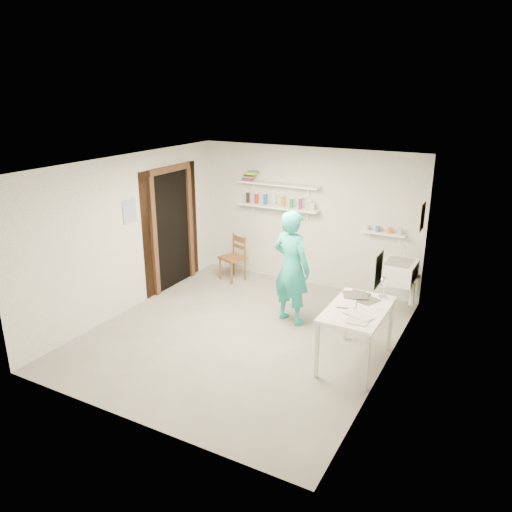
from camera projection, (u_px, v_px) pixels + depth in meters
The scene contains 27 objects.
floor at pixel (243, 334), 7.11m from camera, with size 4.00×4.50×0.02m, color slate.
ceiling at pixel (241, 164), 6.33m from camera, with size 4.00×4.50×0.02m, color silver.
wall_back at pixel (307, 217), 8.60m from camera, with size 4.00×0.02×2.40m, color silver.
wall_front at pixel (126, 319), 4.84m from camera, with size 4.00×0.02×2.40m, color silver.
wall_left at pixel (128, 234), 7.62m from camera, with size 0.02×4.50×2.40m, color silver.
wall_right at pixel (391, 280), 5.82m from camera, with size 0.02×4.50×2.40m, color silver.
doorway_recess at pixel (172, 230), 8.55m from camera, with size 0.02×0.90×2.00m, color black.
corridor_box at pixel (140, 222), 8.85m from camera, with size 1.40×1.50×2.10m, color brown.
door_lintel at pixel (169, 169), 8.20m from camera, with size 0.06×1.05×0.10m, color brown.
door_jamb_near at pixel (154, 238), 8.13m from camera, with size 0.06×0.10×2.00m, color brown.
door_jamb_far at pixel (190, 224), 8.96m from camera, with size 0.06×0.10×2.00m, color brown.
shelf_lower at pixel (278, 207), 8.67m from camera, with size 1.50×0.22×0.03m, color white.
shelf_upper at pixel (278, 184), 8.54m from camera, with size 1.50×0.22×0.03m, color white.
ledge_shelf at pixel (383, 233), 7.95m from camera, with size 0.70×0.14×0.03m, color white.
poster_left at pixel (129, 211), 7.54m from camera, with size 0.01×0.28×0.36m, color #334C7F.
poster_right_a at pixel (423, 217), 7.21m from camera, with size 0.01×0.34×0.42m, color #995933.
poster_right_b at pixel (379, 270), 5.27m from camera, with size 0.01×0.30×0.38m, color #3F724C.
belfast_sink at pixel (399, 271), 7.51m from camera, with size 0.48×0.60×0.30m, color white.
man at pixel (292, 267), 7.22m from camera, with size 0.62×0.41×1.70m, color teal.
wall_clock at pixel (295, 244), 7.33m from camera, with size 0.31×0.31×0.04m, color beige.
wooden_chair at pixel (233, 258), 8.96m from camera, with size 0.39×0.37×0.84m, color brown.
work_table at pixel (356, 336), 6.23m from camera, with size 0.69×1.15×0.76m, color white.
desk_lamp at pixel (384, 282), 6.34m from camera, with size 0.14×0.14×0.14m, color silver.
spray_cans at pixel (278, 201), 8.64m from camera, with size 1.29×0.06×0.17m.
book_stack at pixel (250, 176), 8.75m from camera, with size 0.28×0.14×0.17m.
ledge_pots at pixel (383, 230), 7.93m from camera, with size 0.48×0.07×0.09m.
papers at pixel (358, 307), 6.11m from camera, with size 0.30×0.22×0.03m.
Camera 1 is at (3.19, -5.52, 3.34)m, focal length 35.00 mm.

